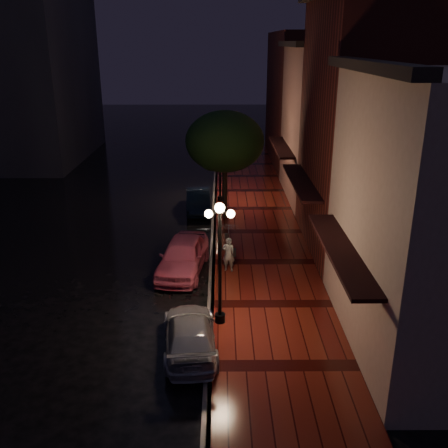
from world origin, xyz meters
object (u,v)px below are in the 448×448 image
(streetlamp_near, at_px, (220,257))
(woman_with_umbrella, at_px, (229,240))
(street_tree, at_px, (225,143))
(streetlamp_far, at_px, (220,161))
(pink_car, at_px, (183,256))
(navy_car, at_px, (198,201))
(parking_meter, at_px, (226,244))
(silver_car, at_px, (190,334))

(streetlamp_near, relative_size, woman_with_umbrella, 2.07)
(streetlamp_near, relative_size, street_tree, 0.74)
(streetlamp_near, height_order, street_tree, street_tree)
(streetlamp_far, distance_m, pink_car, 9.98)
(streetlamp_near, bearing_deg, pink_car, 110.00)
(streetlamp_near, xyz_separation_m, navy_car, (-1.28, 12.50, -1.97))
(street_tree, xyz_separation_m, parking_meter, (0.01, -5.92, -3.30))
(street_tree, xyz_separation_m, silver_car, (-1.21, -12.43, -3.66))
(woman_with_umbrella, relative_size, parking_meter, 1.59)
(streetlamp_far, bearing_deg, streetlamp_near, -90.00)
(streetlamp_near, xyz_separation_m, pink_car, (-1.57, 4.32, -1.85))
(streetlamp_near, relative_size, pink_car, 0.98)
(streetlamp_far, xyz_separation_m, pink_car, (-1.57, -9.68, -1.85))
(streetlamp_near, xyz_separation_m, woman_with_umbrella, (0.36, 4.12, -1.07))
(pink_car, distance_m, parking_meter, 2.00)
(streetlamp_near, bearing_deg, woman_with_umbrella, 85.04)
(pink_car, height_order, woman_with_umbrella, woman_with_umbrella)
(street_tree, bearing_deg, parking_meter, -89.92)
(navy_car, bearing_deg, silver_car, -92.09)
(silver_car, bearing_deg, parking_meter, -105.72)
(street_tree, bearing_deg, streetlamp_near, -91.35)
(streetlamp_near, xyz_separation_m, street_tree, (0.26, 10.99, 1.64))
(pink_car, bearing_deg, streetlamp_near, -62.14)
(pink_car, xyz_separation_m, silver_car, (0.62, -5.76, -0.16))
(street_tree, height_order, pink_car, street_tree)
(street_tree, height_order, woman_with_umbrella, street_tree)
(silver_car, bearing_deg, streetlamp_far, -98.65)
(pink_car, relative_size, navy_car, 1.15)
(street_tree, bearing_deg, navy_car, 135.58)
(navy_car, height_order, silver_car, navy_car)
(streetlamp_far, height_order, pink_car, streetlamp_far)
(streetlamp_far, xyz_separation_m, silver_car, (-0.95, -15.44, -2.02))
(navy_car, xyz_separation_m, silver_car, (0.33, -13.94, -0.05))
(streetlamp_near, distance_m, parking_meter, 5.34)
(streetlamp_near, relative_size, navy_car, 1.13)
(streetlamp_far, distance_m, navy_car, 2.79)
(streetlamp_far, distance_m, parking_meter, 9.08)
(streetlamp_near, relative_size, silver_car, 1.07)
(streetlamp_near, height_order, streetlamp_far, same)
(streetlamp_far, relative_size, pink_car, 0.98)
(pink_car, relative_size, parking_meter, 3.35)
(pink_car, distance_m, silver_car, 5.79)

